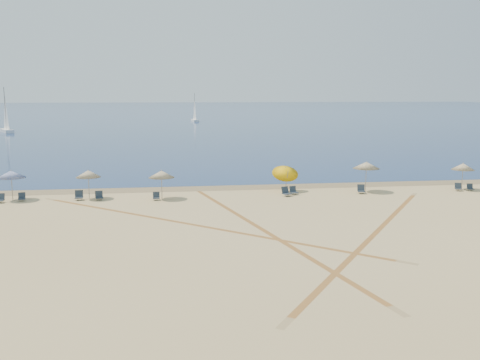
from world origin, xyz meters
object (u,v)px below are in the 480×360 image
object	(u,v)px
umbrella_1	(88,174)
chair_4	(156,197)
umbrella_5	(463,167)
chair_2	(79,196)
chair_6	(294,191)
sailboat_0	(6,119)
chair_3	(99,196)
chair_1	(22,197)
chair_8	(458,187)
chair_7	(361,190)
sailboat_1	(195,113)
umbrella_2	(161,174)
umbrella_0	(11,174)
umbrella_3	(285,171)
chair_9	(470,188)
umbrella_4	(366,165)
chair_5	(286,192)
chair_0	(0,199)

from	to	relation	value
umbrella_1	chair_4	world-z (taller)	umbrella_1
umbrella_5	chair_4	xyz separation A→B (m)	(-25.92, -1.00, -1.72)
chair_2	chair_6	bearing A→B (deg)	-4.38
sailboat_0	chair_3	bearing A→B (deg)	-97.18
chair_1	chair_8	world-z (taller)	chair_8
chair_7	sailboat_1	size ratio (longest dim) A/B	0.10
umbrella_2	umbrella_5	bearing A→B (deg)	1.28
sailboat_1	chair_6	bearing A→B (deg)	-97.11
umbrella_0	umbrella_2	distance (m)	11.52
umbrella_0	chair_3	bearing A→B (deg)	-7.27
umbrella_1	umbrella_3	xyz separation A→B (m)	(15.91, 0.84, -0.22)
umbrella_0	chair_4	bearing A→B (deg)	-7.74
chair_2	sailboat_0	xyz separation A→B (m)	(-25.89, 75.03, 2.50)
chair_2	chair_9	distance (m)	32.34
chair_2	sailboat_1	distance (m)	112.97
chair_9	chair_1	bearing A→B (deg)	-171.19
umbrella_2	umbrella_0	bearing A→B (deg)	174.66
chair_1	umbrella_4	bearing A→B (deg)	-10.67
chair_1	chair_5	xyz separation A→B (m)	(20.58, -0.81, 0.05)
umbrella_1	chair_7	size ratio (longest dim) A/B	2.91
chair_1	chair_2	size ratio (longest dim) A/B	0.94
chair_0	chair_8	xyz separation A→B (m)	(37.06, -0.07, -0.01)
chair_4	chair_8	xyz separation A→B (m)	(25.36, 0.55, 0.01)
chair_8	sailboat_0	bearing A→B (deg)	144.27
umbrella_0	umbrella_5	bearing A→B (deg)	-0.78
chair_6	umbrella_3	bearing A→B (deg)	94.36
umbrella_4	chair_9	bearing A→B (deg)	-4.89
chair_7	chair_8	size ratio (longest dim) A/B	1.05
umbrella_0	sailboat_0	distance (m)	77.26
chair_4	umbrella_5	bearing A→B (deg)	2.44
umbrella_3	chair_5	bearing A→B (deg)	-100.63
chair_8	chair_0	bearing A→B (deg)	-163.05
chair_5	sailboat_0	world-z (taller)	sailboat_0
sailboat_0	umbrella_5	bearing A→B (deg)	-79.59
chair_1	chair_6	world-z (taller)	chair_6
umbrella_1	chair_8	distance (m)	30.64
umbrella_1	chair_7	xyz separation A→B (m)	(21.97, -0.75, -1.66)
chair_1	chair_6	xyz separation A→B (m)	(21.34, -0.26, 0.02)
umbrella_4	chair_0	distance (m)	29.16
chair_2	sailboat_1	bearing A→B (deg)	78.27
chair_6	chair_5	bearing A→B (deg)	-156.74
umbrella_4	chair_2	world-z (taller)	umbrella_4
chair_2	sailboat_0	distance (m)	79.41
umbrella_3	chair_3	xyz separation A→B (m)	(-15.08, -1.44, -1.46)
chair_9	sailboat_0	bearing A→B (deg)	137.40
umbrella_1	sailboat_1	xyz separation A→B (m)	(14.32, 111.58, 0.45)
umbrella_3	sailboat_1	bearing A→B (deg)	90.83
umbrella_1	chair_2	bearing A→B (deg)	-152.88
chair_4	umbrella_3	bearing A→B (deg)	11.33
umbrella_1	sailboat_0	distance (m)	79.26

